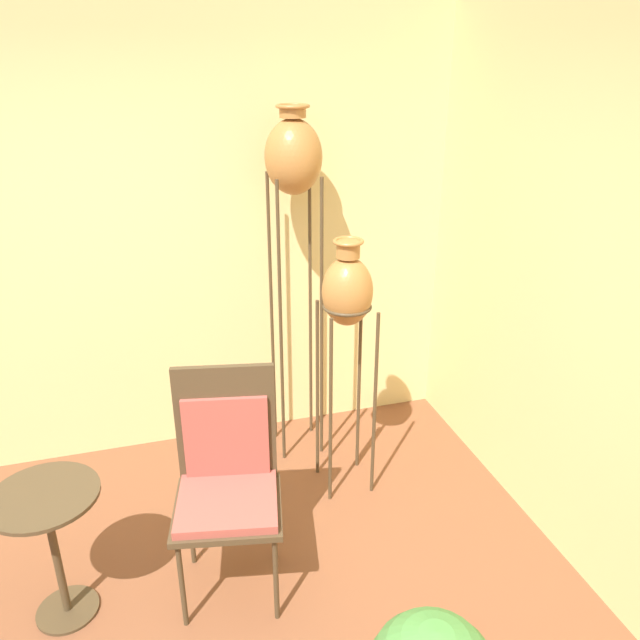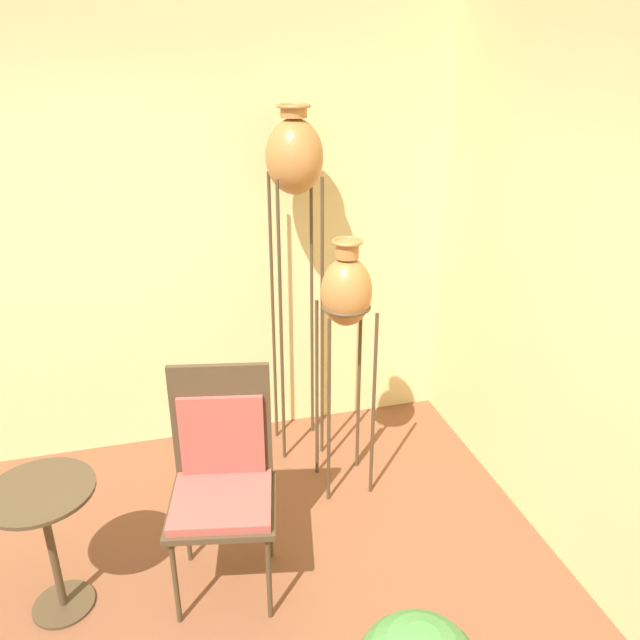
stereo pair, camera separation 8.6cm
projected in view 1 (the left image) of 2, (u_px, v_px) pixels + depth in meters
The scene contains 5 objects.
wall_back at pixel (113, 245), 3.59m from camera, with size 8.11×0.06×2.70m.
vase_stand_tall at pixel (294, 167), 3.40m from camera, with size 0.32×0.32×2.12m.
vase_stand_medium at pixel (347, 296), 3.28m from camera, with size 0.28×0.28×1.50m.
chair at pixel (227, 472), 2.84m from camera, with size 0.56×0.53×1.10m.
side_table at pixel (50, 529), 2.69m from camera, with size 0.46×0.46×0.67m.
Camera 1 is at (0.16, -1.58, 2.38)m, focal length 35.00 mm.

